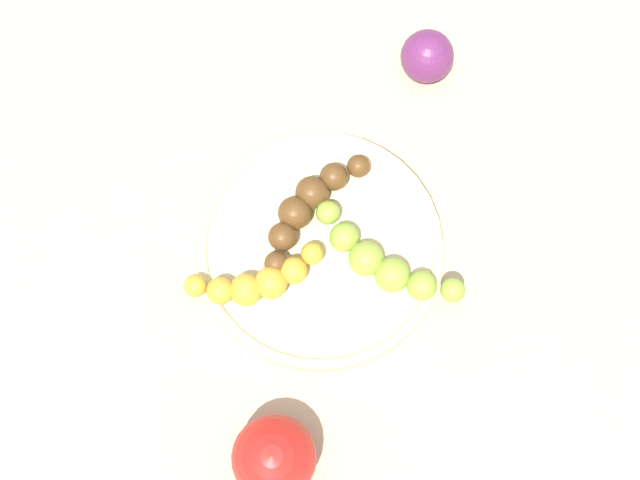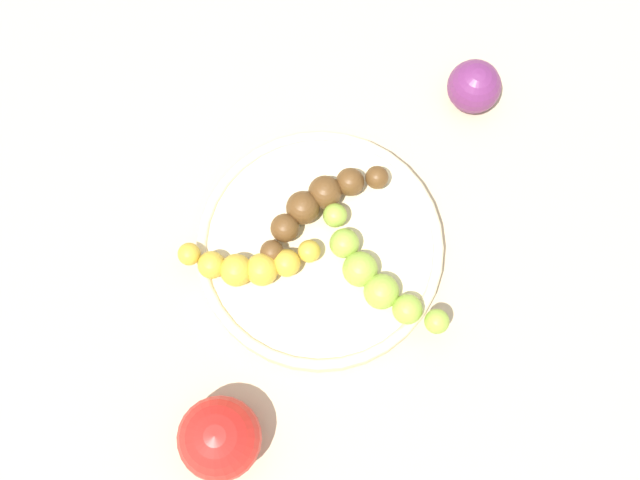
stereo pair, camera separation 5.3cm
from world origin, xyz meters
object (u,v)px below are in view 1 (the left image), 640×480
apple_red (274,458)px  fruit_bowl (320,248)px  banana_overripe (307,206)px  banana_spotted (257,282)px  plum_purple (427,56)px  banana_green (382,262)px

apple_red → fruit_bowl: bearing=-69.8°
banana_overripe → apple_red: size_ratio=1.94×
banana_spotted → apple_red: 0.15m
fruit_bowl → plum_purple: 0.22m
banana_green → plum_purple: 0.21m
banana_spotted → banana_green: size_ratio=0.65×
banana_green → plum_purple: size_ratio=2.96×
banana_green → apple_red: apple_red is taller
banana_overripe → plum_purple: (-0.02, -0.19, -0.01)m
banana_spotted → apple_red: apple_red is taller
fruit_bowl → plum_purple: size_ratio=4.38×
banana_green → apple_red: bearing=4.1°
fruit_bowl → plum_purple: plum_purple is taller
fruit_bowl → apple_red: (-0.07, 0.18, 0.02)m
banana_spotted → banana_green: (-0.09, -0.07, 0.00)m
plum_purple → banana_green: bearing=108.6°
fruit_bowl → banana_green: bearing=-168.0°
apple_red → plum_purple: apple_red is taller
banana_green → fruit_bowl: bearing=-76.6°
fruit_bowl → banana_overripe: 0.04m
banana_overripe → banana_green: 0.09m
banana_spotted → plum_purple: 0.28m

